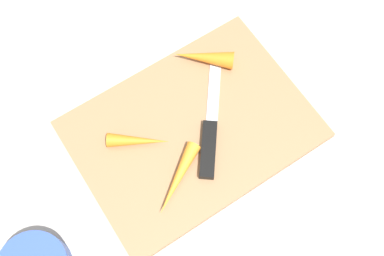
{
  "coord_description": "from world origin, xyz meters",
  "views": [
    {
      "loc": [
        -0.15,
        -0.23,
        0.71
      ],
      "look_at": [
        0.0,
        0.0,
        0.01
      ],
      "focal_mm": 45.21,
      "sensor_mm": 36.0,
      "label": 1
    }
  ],
  "objects_px": {
    "cutting_board": "(192,129)",
    "knife": "(211,141)",
    "carrot_medium": "(204,57)",
    "carrot_shortest": "(138,141)",
    "carrot_longest": "(178,179)"
  },
  "relations": [
    {
      "from": "cutting_board",
      "to": "knife",
      "type": "relative_size",
      "value": 2.11
    },
    {
      "from": "knife",
      "to": "carrot_longest",
      "type": "xyz_separation_m",
      "value": [
        -0.07,
        -0.02,
        0.01
      ]
    },
    {
      "from": "carrot_medium",
      "to": "carrot_shortest",
      "type": "relative_size",
      "value": 1.02
    },
    {
      "from": "cutting_board",
      "to": "carrot_shortest",
      "type": "height_order",
      "value": "carrot_shortest"
    },
    {
      "from": "cutting_board",
      "to": "carrot_longest",
      "type": "height_order",
      "value": "carrot_longest"
    },
    {
      "from": "carrot_shortest",
      "to": "carrot_longest",
      "type": "height_order",
      "value": "same"
    },
    {
      "from": "cutting_board",
      "to": "knife",
      "type": "xyz_separation_m",
      "value": [
        0.01,
        -0.03,
        0.01
      ]
    },
    {
      "from": "carrot_medium",
      "to": "carrot_longest",
      "type": "height_order",
      "value": "carrot_medium"
    },
    {
      "from": "cutting_board",
      "to": "knife",
      "type": "height_order",
      "value": "knife"
    },
    {
      "from": "carrot_shortest",
      "to": "carrot_longest",
      "type": "bearing_deg",
      "value": -43.17
    },
    {
      "from": "carrot_medium",
      "to": "cutting_board",
      "type": "bearing_deg",
      "value": 87.96
    },
    {
      "from": "knife",
      "to": "carrot_medium",
      "type": "height_order",
      "value": "carrot_medium"
    },
    {
      "from": "cutting_board",
      "to": "carrot_shortest",
      "type": "relative_size",
      "value": 3.83
    },
    {
      "from": "cutting_board",
      "to": "carrot_longest",
      "type": "relative_size",
      "value": 3.13
    },
    {
      "from": "knife",
      "to": "carrot_medium",
      "type": "relative_size",
      "value": 1.79
    }
  ]
}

